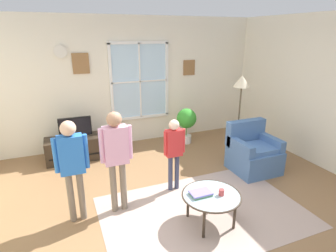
% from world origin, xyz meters
% --- Properties ---
extents(ground_plane, '(6.56, 6.06, 0.02)m').
position_xyz_m(ground_plane, '(0.00, 0.00, -0.01)').
color(ground_plane, olive).
extents(back_wall, '(5.96, 0.17, 2.72)m').
position_xyz_m(back_wall, '(0.01, 2.79, 1.36)').
color(back_wall, silver).
rests_on(back_wall, ground_plane).
extents(area_rug, '(2.76, 1.84, 0.01)m').
position_xyz_m(area_rug, '(0.29, -0.22, 0.00)').
color(area_rug, tan).
rests_on(area_rug, ground_plane).
extents(tv_stand, '(1.17, 0.49, 0.45)m').
position_xyz_m(tv_stand, '(-1.16, 2.23, 0.23)').
color(tv_stand, '#2D2319').
rests_on(tv_stand, ground_plane).
extents(television, '(0.60, 0.08, 0.40)m').
position_xyz_m(television, '(-1.16, 2.23, 0.66)').
color(television, '#4C4C4C').
rests_on(television, tv_stand).
extents(armchair, '(0.76, 0.74, 0.87)m').
position_xyz_m(armchair, '(1.72, 0.56, 0.33)').
color(armchair, '#476B9E').
rests_on(armchair, ground_plane).
extents(coffee_table, '(0.76, 0.76, 0.42)m').
position_xyz_m(coffee_table, '(0.26, -0.44, 0.39)').
color(coffee_table, '#99B2B7').
rests_on(coffee_table, ground_plane).
extents(book_stack, '(0.27, 0.19, 0.04)m').
position_xyz_m(book_stack, '(0.13, -0.39, 0.44)').
color(book_stack, '#548F65').
rests_on(book_stack, coffee_table).
extents(cup, '(0.07, 0.07, 0.08)m').
position_xyz_m(cup, '(0.37, -0.50, 0.46)').
color(cup, '#BF3F3F').
rests_on(cup, coffee_table).
extents(remote_near_books, '(0.05, 0.14, 0.02)m').
position_xyz_m(remote_near_books, '(0.18, -0.41, 0.43)').
color(remote_near_books, black).
rests_on(remote_near_books, coffee_table).
extents(person_red_shirt, '(0.35, 0.16, 1.16)m').
position_xyz_m(person_red_shirt, '(0.14, 0.49, 0.73)').
color(person_red_shirt, '#333851').
rests_on(person_red_shirt, ground_plane).
extents(person_blue_shirt, '(0.42, 0.19, 1.38)m').
position_xyz_m(person_blue_shirt, '(-1.33, 0.28, 0.87)').
color(person_blue_shirt, '#726656').
rests_on(person_blue_shirt, ground_plane).
extents(person_pink_shirt, '(0.43, 0.20, 1.43)m').
position_xyz_m(person_pink_shirt, '(-0.77, 0.28, 0.90)').
color(person_pink_shirt, '#726656').
rests_on(person_pink_shirt, ground_plane).
extents(potted_plant_by_window, '(0.44, 0.44, 0.80)m').
position_xyz_m(potted_plant_by_window, '(1.18, 2.19, 0.52)').
color(potted_plant_by_window, silver).
rests_on(potted_plant_by_window, ground_plane).
extents(floor_lamp, '(0.32, 0.32, 1.62)m').
position_xyz_m(floor_lamp, '(1.85, 1.22, 1.35)').
color(floor_lamp, black).
rests_on(floor_lamp, ground_plane).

